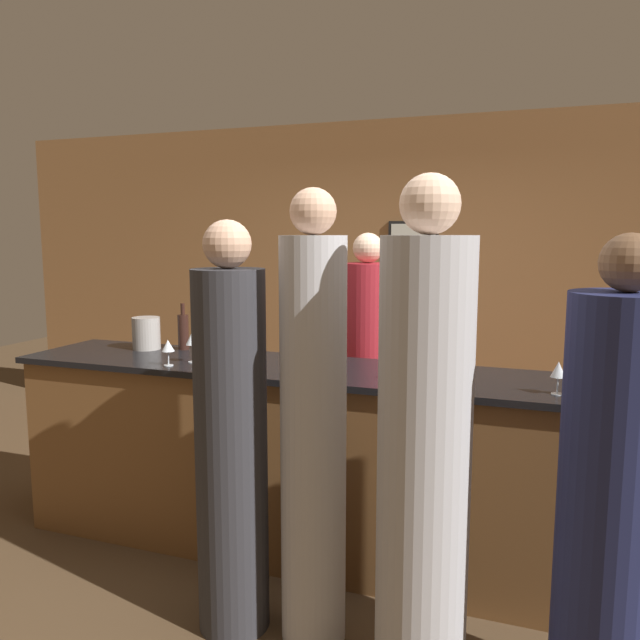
{
  "coord_description": "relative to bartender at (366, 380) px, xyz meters",
  "views": [
    {
      "loc": [
        1.24,
        -3.14,
        1.81
      ],
      "look_at": [
        0.06,
        0.1,
        1.33
      ],
      "focal_mm": 35.0,
      "sensor_mm": 36.0,
      "label": 1
    }
  ],
  "objects": [
    {
      "name": "wine_bottle_0",
      "position": [
        -0.82,
        -0.47,
        0.33
      ],
      "size": [
        0.07,
        0.07,
        0.27
      ],
      "color": "black",
      "rests_on": "bar_counter"
    },
    {
      "name": "bartender",
      "position": [
        0.0,
        0.0,
        0.0
      ],
      "size": [
        0.31,
        0.31,
        1.82
      ],
      "rotation": [
        0.0,
        0.0,
        3.14
      ],
      "color": "maroon",
      "rests_on": "ground_plane"
    },
    {
      "name": "wine_glass_2",
      "position": [
        -0.87,
        -0.98,
        0.34
      ],
      "size": [
        0.07,
        0.07,
        0.15
      ],
      "color": "silver",
      "rests_on": "bar_counter"
    },
    {
      "name": "guest_3",
      "position": [
        1.35,
        -1.52,
        -0.02
      ],
      "size": [
        0.39,
        0.39,
        1.82
      ],
      "color": "#1E234C",
      "rests_on": "ground_plane"
    },
    {
      "name": "wine_glass_4",
      "position": [
        1.29,
        -0.92,
        0.36
      ],
      "size": [
        0.07,
        0.07,
        0.18
      ],
      "color": "silver",
      "rests_on": "bar_counter"
    },
    {
      "name": "back_wall",
      "position": [
        -0.16,
        1.6,
        0.55
      ],
      "size": [
        8.0,
        0.08,
        2.8
      ],
      "color": "olive",
      "rests_on": "ground_plane"
    },
    {
      "name": "wine_glass_7",
      "position": [
        1.15,
        -0.91,
        0.34
      ],
      "size": [
        0.07,
        0.07,
        0.15
      ],
      "color": "silver",
      "rests_on": "bar_counter"
    },
    {
      "name": "wine_glass_0",
      "position": [
        -0.79,
        -0.85,
        0.36
      ],
      "size": [
        0.07,
        0.07,
        0.18
      ],
      "color": "silver",
      "rests_on": "bar_counter"
    },
    {
      "name": "wine_glass_6",
      "position": [
        0.47,
        -0.89,
        0.35
      ],
      "size": [
        0.08,
        0.08,
        0.17
      ],
      "color": "silver",
      "rests_on": "bar_counter"
    },
    {
      "name": "guest_0",
      "position": [
        0.16,
        -1.43,
        0.1
      ],
      "size": [
        0.29,
        0.29,
        2.0
      ],
      "color": "#B2B2B7",
      "rests_on": "ground_plane"
    },
    {
      "name": "guest_1",
      "position": [
        -0.21,
        -1.48,
        0.02
      ],
      "size": [
        0.33,
        0.33,
        1.87
      ],
      "color": "#2D2D33",
      "rests_on": "ground_plane"
    },
    {
      "name": "ice_bucket",
      "position": [
        -1.29,
        -0.59,
        0.33
      ],
      "size": [
        0.17,
        0.17,
        0.2
      ],
      "color": "#9E9993",
      "rests_on": "bar_counter"
    },
    {
      "name": "wine_glass_3",
      "position": [
        0.74,
        -1.01,
        0.35
      ],
      "size": [
        0.08,
        0.08,
        0.15
      ],
      "color": "silver",
      "rests_on": "bar_counter"
    },
    {
      "name": "guest_2",
      "position": [
        0.67,
        -1.55,
        0.1
      ],
      "size": [
        0.37,
        0.37,
        2.03
      ],
      "color": "#B2B2B7",
      "rests_on": "ground_plane"
    },
    {
      "name": "bar_counter",
      "position": [
        -0.16,
        -0.74,
        -0.31
      ],
      "size": [
        3.41,
        0.68,
        1.08
      ],
      "color": "brown",
      "rests_on": "ground_plane"
    },
    {
      "name": "wine_bottle_1",
      "position": [
        -1.06,
        -0.52,
        0.35
      ],
      "size": [
        0.07,
        0.07,
        0.29
      ],
      "color": "black",
      "rests_on": "bar_counter"
    },
    {
      "name": "ground_plane",
      "position": [
        -0.16,
        -0.74,
        -0.85
      ],
      "size": [
        14.0,
        14.0,
        0.0
      ],
      "primitive_type": "plane",
      "color": "#4C3823"
    },
    {
      "name": "wine_glass_5",
      "position": [
        0.59,
        -0.98,
        0.36
      ],
      "size": [
        0.08,
        0.08,
        0.17
      ],
      "color": "silver",
      "rests_on": "bar_counter"
    },
    {
      "name": "wine_glass_1",
      "position": [
        -0.38,
        -0.99,
        0.34
      ],
      "size": [
        0.06,
        0.06,
        0.14
      ],
      "color": "silver",
      "rests_on": "bar_counter"
    }
  ]
}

